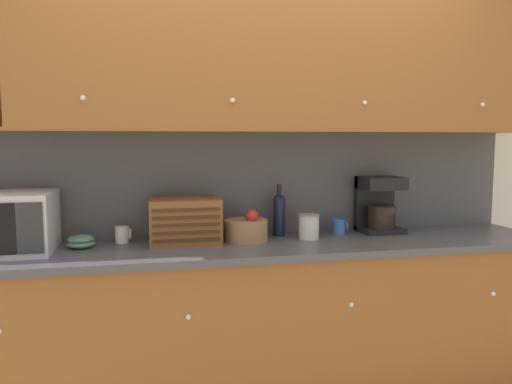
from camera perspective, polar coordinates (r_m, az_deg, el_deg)
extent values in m
plane|color=tan|center=(3.35, -0.81, -20.13)|extent=(24.00, 24.00, 0.00)
cube|color=white|center=(3.04, -0.96, 2.69)|extent=(5.78, 0.06, 2.60)
cube|color=#935628|center=(2.91, 0.39, -14.99)|extent=(3.38, 0.59, 0.86)
cube|color=#4C4C51|center=(2.77, 0.46, -6.33)|extent=(3.40, 0.62, 0.04)
sphere|color=white|center=(2.51, -7.75, -13.96)|extent=(0.03, 0.03, 0.03)
sphere|color=white|center=(2.70, 10.83, -12.52)|extent=(0.03, 0.03, 0.03)
sphere|color=white|center=(3.12, 25.46, -10.46)|extent=(0.03, 0.03, 0.03)
cube|color=#4C4C51|center=(3.01, -0.82, 0.97)|extent=(3.38, 0.01, 0.61)
cube|color=#935628|center=(2.93, 4.05, 15.58)|extent=(2.96, 0.36, 0.89)
sphere|color=white|center=(2.61, -19.18, 10.13)|extent=(0.03, 0.03, 0.03)
sphere|color=white|center=(2.63, -2.71, 10.42)|extent=(0.03, 0.03, 0.03)
sphere|color=white|center=(2.85, 12.33, 9.95)|extent=(0.03, 0.03, 0.03)
sphere|color=white|center=(3.23, 24.48, 9.08)|extent=(0.03, 0.03, 0.03)
cube|color=#2D2D33|center=(2.60, -24.39, -3.79)|extent=(0.12, 0.01, 0.25)
ellipsoid|color=slate|center=(2.81, -19.37, -5.60)|extent=(0.14, 0.14, 0.04)
ellipsoid|color=slate|center=(2.81, -19.39, -5.10)|extent=(0.14, 0.14, 0.04)
cylinder|color=silver|center=(2.88, -15.05, -4.73)|extent=(0.08, 0.08, 0.09)
torus|color=silver|center=(2.87, -14.17, -4.67)|extent=(0.01, 0.06, 0.06)
cube|color=brown|center=(2.79, -8.16, -3.27)|extent=(0.39, 0.28, 0.25)
cube|color=#432713|center=(2.67, -7.91, -5.44)|extent=(0.36, 0.01, 0.02)
cube|color=#432713|center=(2.66, -7.92, -4.60)|extent=(0.36, 0.01, 0.02)
cube|color=#432713|center=(2.65, -7.93, -3.75)|extent=(0.36, 0.01, 0.02)
cube|color=#432713|center=(2.65, -7.95, -2.90)|extent=(0.36, 0.01, 0.02)
cube|color=#432713|center=(2.64, -7.96, -2.05)|extent=(0.36, 0.01, 0.02)
cylinder|color=#937047|center=(2.83, -1.15, -4.39)|extent=(0.25, 0.25, 0.12)
sphere|color=red|center=(2.81, -0.47, -2.77)|extent=(0.08, 0.08, 0.08)
cylinder|color=black|center=(2.97, 2.66, -2.99)|extent=(0.07, 0.07, 0.21)
sphere|color=black|center=(2.96, 2.67, -0.94)|extent=(0.07, 0.07, 0.07)
cylinder|color=black|center=(2.95, 2.67, 0.18)|extent=(0.03, 0.03, 0.07)
cylinder|color=silver|center=(2.90, 6.06, -4.04)|extent=(0.12, 0.12, 0.13)
cylinder|color=gray|center=(2.89, 6.07, -2.63)|extent=(0.12, 0.12, 0.01)
cylinder|color=#38669E|center=(3.06, 9.42, -3.94)|extent=(0.08, 0.08, 0.09)
torus|color=#38669E|center=(3.08, 10.21, -3.86)|extent=(0.01, 0.06, 0.06)
cube|color=black|center=(3.19, 13.97, -4.21)|extent=(0.25, 0.23, 0.03)
cylinder|color=black|center=(3.16, 14.14, -2.77)|extent=(0.17, 0.17, 0.14)
cube|color=black|center=(3.25, 13.35, -1.22)|extent=(0.25, 0.05, 0.34)
cube|color=black|center=(3.15, 14.10, 1.00)|extent=(0.25, 0.23, 0.08)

